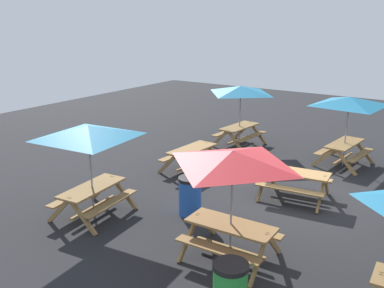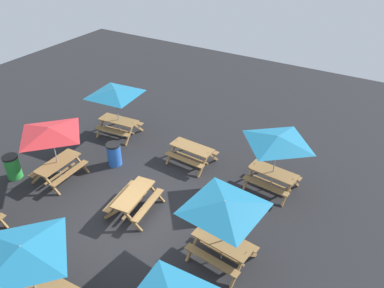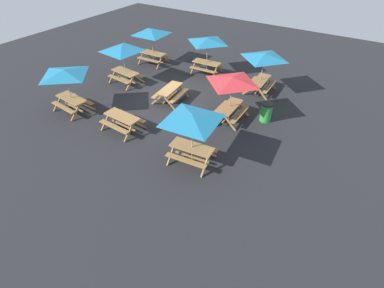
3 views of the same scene
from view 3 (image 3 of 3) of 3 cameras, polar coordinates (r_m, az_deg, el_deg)
The scene contains 12 objects.
ground_plane at distance 17.25m, azimuth -4.16°, elevation 8.79°, with size 33.50×33.50×0.00m, color #232326.
picnic_table_0 at distance 11.46m, azimuth -0.00°, elevation 4.33°, with size 2.82×2.82×2.34m.
picnic_table_1 at distance 21.18m, azimuth -7.71°, elevation 19.95°, with size 2.83×2.83×2.34m.
picnic_table_2 at distance 14.59m, azimuth -13.09°, elevation 4.59°, with size 1.88×1.62×0.81m.
picnic_table_3 at distance 16.71m, azimuth -4.22°, elevation 9.95°, with size 1.70×1.94×0.81m.
picnic_table_4 at distance 17.50m, azimuth 13.55°, elevation 15.49°, with size 2.09×2.09×2.34m.
picnic_table_5 at distance 14.43m, azimuth 7.63°, elevation 11.40°, with size 2.05×2.05×2.34m.
picnic_table_6 at distance 16.30m, azimuth -23.02°, elevation 11.90°, with size 2.19×2.19×2.34m.
picnic_table_7 at distance 19.49m, azimuth 2.95°, elevation 18.67°, with size 2.10×2.10×2.34m.
picnic_table_8 at distance 18.56m, azimuth -13.13°, elevation 16.81°, with size 2.81×2.81×2.34m.
trash_bin_blue at distance 14.28m, azimuth -0.49°, elevation 4.55°, with size 0.59×0.59×0.98m.
trash_bin_green at distance 15.37m, azimuth 13.94°, elevation 5.96°, with size 0.59×0.59×0.98m.
Camera 3 is at (-9.14, 12.08, 8.25)m, focal length 28.00 mm.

